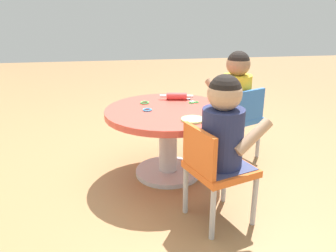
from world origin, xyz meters
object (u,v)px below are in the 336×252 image
Objects in this scene: craft_scissors at (192,101)px; child_chair_left at (215,169)px; child_chair_right at (238,118)px; craft_table at (168,127)px; seated_child_left at (224,126)px; seated_child_right at (236,87)px; rolling_pin at (177,96)px.

child_chair_left is at bearing 177.49° from craft_scissors.
child_chair_left is 0.87m from child_chair_right.
craft_table is 1.52× the size of child_chair_left.
child_chair_left is 3.83× the size of craft_scissors.
craft_table is 1.52× the size of child_chair_right.
seated_child_left is (0.01, -0.04, 0.23)m from child_chair_left.
seated_child_right is (0.04, 0.02, 0.23)m from child_chair_right.
seated_child_right is at bearing -25.00° from child_chair_left.
child_chair_right is at bearing -91.57° from rolling_pin.
seated_child_left is 0.70m from craft_scissors.
seated_child_right reaches higher than rolling_pin.
seated_child_right reaches higher than child_chair_left.
seated_child_right is at bearing -74.50° from craft_scissors.
craft_scissors is at bearing 0.53° from seated_child_left.
craft_table is 3.54× the size of rolling_pin.
seated_child_right is (0.79, -0.34, 0.00)m from seated_child_left.
seated_child_left reaches higher than child_chair_left.
child_chair_left is at bearing 153.02° from child_chair_right.
craft_table is at bearing 114.29° from seated_child_right.
rolling_pin is at bearing 88.43° from child_chair_right.
rolling_pin is (0.77, 0.10, -0.05)m from seated_child_left.
seated_child_left is at bearing -179.47° from craft_scissors.
child_chair_right is (0.77, -0.39, 0.00)m from child_chair_left.
child_chair_right reaches higher than craft_scissors.
child_chair_right is (0.76, -0.35, -0.23)m from seated_child_left.
seated_child_left and seated_child_right have the same top height.
seated_child_left reaches higher than child_chair_right.
child_chair_left is 0.73m from craft_scissors.
child_chair_left is at bearing -164.37° from craft_table.
rolling_pin is (0.22, -0.09, 0.15)m from craft_table.
child_chair_right is 0.40m from craft_scissors.
seated_child_right is at bearing -86.88° from rolling_pin.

